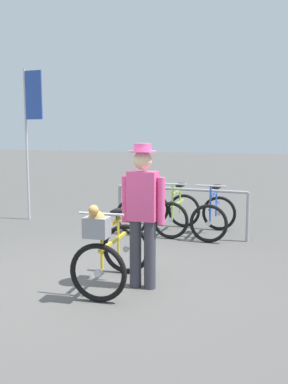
% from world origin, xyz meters
% --- Properties ---
extents(ground_plane, '(80.00, 80.00, 0.00)m').
position_xyz_m(ground_plane, '(0.00, 0.00, 0.00)').
color(ground_plane, '#514F4C').
extents(bike_rack_rail, '(2.51, 0.14, 0.88)m').
position_xyz_m(bike_rack_rail, '(0.12, 2.85, 0.64)').
color(bike_rack_rail, '#99999E').
rests_on(bike_rack_rail, ground).
extents(racked_bike_teal, '(0.72, 1.13, 0.97)m').
position_xyz_m(racked_bike_teal, '(-0.68, 3.05, 0.37)').
color(racked_bike_teal, black).
rests_on(racked_bike_teal, ground).
extents(racked_bike_lime, '(0.72, 1.14, 0.97)m').
position_xyz_m(racked_bike_lime, '(0.02, 3.03, 0.37)').
color(racked_bike_lime, black).
rests_on(racked_bike_lime, ground).
extents(racked_bike_blue, '(0.70, 1.12, 0.97)m').
position_xyz_m(racked_bike_blue, '(0.72, 3.01, 0.37)').
color(racked_bike_blue, black).
rests_on(racked_bike_blue, ground).
extents(featured_bicycle, '(0.78, 1.24, 1.09)m').
position_xyz_m(featured_bicycle, '(0.18, -0.14, 0.49)').
color(featured_bicycle, black).
rests_on(featured_bicycle, ground).
extents(person_with_featured_bike, '(0.53, 0.32, 1.72)m').
position_xyz_m(person_with_featured_bike, '(0.51, 0.07, 0.95)').
color(person_with_featured_bike, '#383842').
rests_on(person_with_featured_bike, ground).
extents(banner_flag, '(0.45, 0.05, 3.20)m').
position_xyz_m(banner_flag, '(-3.23, 3.06, 2.23)').
color(banner_flag, '#B2B2B7').
rests_on(banner_flag, ground).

